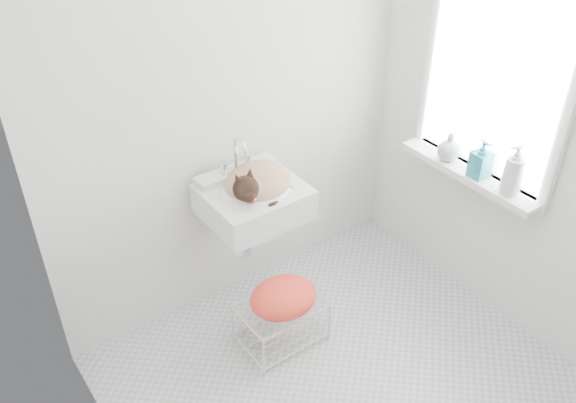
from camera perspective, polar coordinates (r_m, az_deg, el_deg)
floor at (r=3.35m, az=5.22°, el=-16.55°), size 2.20×2.00×0.02m
back_wall at (r=3.21m, az=-5.29°, el=9.58°), size 2.20×0.02×2.50m
right_wall at (r=3.27m, az=21.43°, el=7.72°), size 0.02×2.00×2.50m
left_wall at (r=2.07m, az=-17.03°, el=-8.08°), size 0.02×2.00×2.50m
window_glass at (r=3.32m, az=18.88°, el=10.57°), size 0.01×0.80×1.00m
window_frame at (r=3.31m, az=18.72°, el=10.52°), size 0.04×0.90×1.10m
windowsill at (r=3.49m, az=16.56°, el=2.56°), size 0.16×0.88×0.04m
sink at (r=3.19m, az=-3.25°, el=1.24°), size 0.52×0.45×0.21m
faucet at (r=3.25m, az=-5.07°, el=4.72°), size 0.19×0.13×0.19m
cat at (r=3.16m, az=-2.89°, el=1.78°), size 0.43×0.37×0.25m
wire_rack at (r=3.43m, az=-0.65°, el=-11.01°), size 0.44×0.31×0.27m
towel at (r=3.31m, az=-0.43°, el=-9.59°), size 0.40×0.31×0.15m
bottle_a at (r=3.35m, az=19.93°, el=0.79°), size 0.11×0.11×0.24m
bottle_b at (r=3.44m, az=17.34°, el=2.30°), size 0.10×0.10×0.21m
bottle_c at (r=3.55m, az=14.68°, el=3.85°), size 0.18×0.18×0.17m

